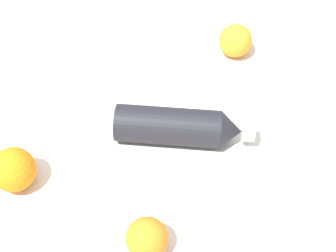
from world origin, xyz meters
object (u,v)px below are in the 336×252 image
Objects in this scene: water_bottle at (180,127)px; orange_2 at (13,170)px; orange_0 at (147,238)px; orange_1 at (235,41)px.

orange_2 is (0.28, 0.13, 0.00)m from water_bottle.
orange_0 is (0.03, 0.24, -0.00)m from water_bottle.
orange_1 reaches higher than orange_0.
water_bottle is 0.24m from orange_0.
orange_1 is (-0.10, -0.26, 0.00)m from water_bottle.
orange_0 is at bearing 75.36° from orange_1.
water_bottle is 3.27× the size of orange_2.
orange_1 is 0.55m from orange_2.
orange_0 is 0.94× the size of orange_1.
orange_2 reaches higher than orange_0.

